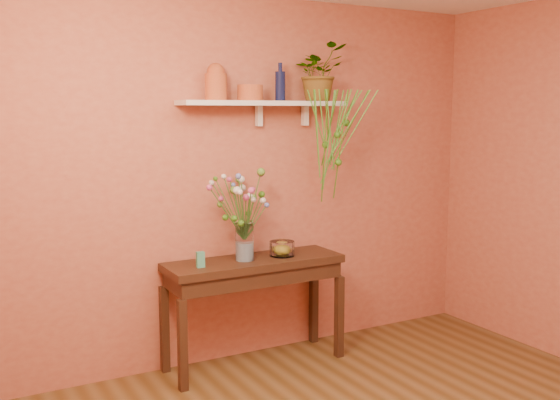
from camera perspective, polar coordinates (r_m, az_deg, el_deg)
name	(u,v)px	position (r m, az deg, el deg)	size (l,w,h in m)	color
room	(435,218)	(3.20, 13.54, -1.54)	(4.04, 4.04, 2.70)	brown
sideboard	(254,274)	(4.73, -2.30, -6.60)	(1.31, 0.42, 0.80)	#3A1F15
wall_shelf	(266,104)	(4.74, -1.27, 8.51)	(1.30, 0.24, 0.19)	white
terracotta_jug	(216,83)	(4.58, -5.70, 10.32)	(0.19, 0.19, 0.26)	#B74931
terracotta_pot	(250,93)	(4.66, -2.66, 9.47)	(0.18, 0.18, 0.11)	#B74931
blue_bottle	(280,85)	(4.81, 0.02, 10.11)	(0.10, 0.10, 0.28)	#0F153B
spider_plant	(319,72)	(4.95, 3.46, 11.21)	(0.39, 0.33, 0.43)	#366E17
plant_fronds	(335,135)	(4.83, 4.93, 5.75)	(0.49, 0.34, 0.84)	#366E17
glass_vase	(245,244)	(4.64, -3.15, -3.94)	(0.13, 0.13, 0.28)	white
bouquet	(243,196)	(4.59, -3.30, 0.32)	(0.52, 0.45, 0.52)	#386B28
glass_bowl	(282,249)	(4.78, 0.17, -4.38)	(0.18, 0.18, 0.11)	white
lemon	(282,249)	(4.81, 0.17, -4.37)	(0.08, 0.08, 0.08)	yellow
carton	(200,260)	(4.47, -7.06, -5.26)	(0.05, 0.04, 0.11)	teal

